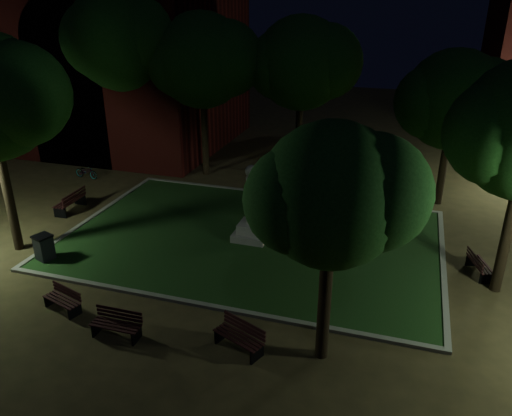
# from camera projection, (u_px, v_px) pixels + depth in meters

# --- Properties ---
(ground) EXTENTS (80.00, 80.00, 0.00)m
(ground) POSITION_uv_depth(u_px,v_px,m) (235.00, 262.00, 19.15)
(ground) COLOR #463A21
(lawn) EXTENTS (15.00, 10.00, 0.08)m
(lawn) POSITION_uv_depth(u_px,v_px,m) (252.00, 239.00, 20.89)
(lawn) COLOR #1D3F18
(lawn) RESTS_ON ground
(lawn_kerb) EXTENTS (15.40, 10.40, 0.12)m
(lawn_kerb) POSITION_uv_depth(u_px,v_px,m) (252.00, 238.00, 20.88)
(lawn_kerb) COLOR slate
(lawn_kerb) RESTS_ON ground
(monument) EXTENTS (1.40, 1.40, 3.20)m
(monument) POSITION_uv_depth(u_px,v_px,m) (251.00, 219.00, 20.52)
(monument) COLOR gray
(monument) RESTS_ON lawn
(building_main) EXTENTS (20.00, 12.00, 15.00)m
(building_main) POSITION_uv_depth(u_px,v_px,m) (77.00, 28.00, 32.65)
(building_main) COLOR #47110E
(building_main) RESTS_ON ground
(tree_north_wl) EXTENTS (6.09, 4.97, 8.74)m
(tree_north_wl) POSITION_uv_depth(u_px,v_px,m) (204.00, 61.00, 25.91)
(tree_north_wl) COLOR black
(tree_north_wl) RESTS_ON ground
(tree_ne) EXTENTS (5.59, 4.56, 7.34)m
(tree_ne) POSITION_uv_depth(u_px,v_px,m) (456.00, 100.00, 22.45)
(tree_ne) COLOR black
(tree_ne) RESTS_ON ground
(tree_se) EXTENTS (4.58, 3.74, 6.81)m
(tree_se) POSITION_uv_depth(u_px,v_px,m) (335.00, 196.00, 12.26)
(tree_se) COLOR black
(tree_se) RESTS_ON ground
(tree_nw) EXTENTS (6.93, 5.66, 10.14)m
(tree_nw) POSITION_uv_depth(u_px,v_px,m) (124.00, 38.00, 26.41)
(tree_nw) COLOR black
(tree_nw) RESTS_ON ground
(tree_far_north) EXTENTS (5.96, 4.87, 8.56)m
(tree_far_north) POSITION_uv_depth(u_px,v_px,m) (303.00, 64.00, 25.82)
(tree_far_north) COLOR black
(tree_far_north) RESTS_ON ground
(lamppost_nw) EXTENTS (1.18, 0.28, 3.92)m
(lamppost_nw) POSITION_uv_depth(u_px,v_px,m) (114.00, 119.00, 28.85)
(lamppost_nw) COLOR black
(lamppost_nw) RESTS_ON ground
(bench_near_left) EXTENTS (1.54, 0.56, 0.84)m
(bench_near_left) POSITION_uv_depth(u_px,v_px,m) (117.00, 325.00, 14.91)
(bench_near_left) COLOR black
(bench_near_left) RESTS_ON ground
(bench_near_right) EXTENTS (1.67, 1.12, 0.87)m
(bench_near_right) POSITION_uv_depth(u_px,v_px,m) (240.00, 337.00, 14.36)
(bench_near_right) COLOR black
(bench_near_right) RESTS_ON ground
(bench_west_near) EXTENTS (1.48, 0.87, 0.77)m
(bench_west_near) POSITION_uv_depth(u_px,v_px,m) (63.00, 300.00, 16.17)
(bench_west_near) COLOR black
(bench_west_near) RESTS_ON ground
(bench_left_side) EXTENTS (0.70, 1.83, 1.00)m
(bench_left_side) POSITION_uv_depth(u_px,v_px,m) (71.00, 202.00, 23.43)
(bench_left_side) COLOR black
(bench_left_side) RESTS_ON ground
(bench_right_side) EXTENTS (0.91, 1.54, 0.80)m
(bench_right_side) POSITION_uv_depth(u_px,v_px,m) (479.00, 265.00, 18.19)
(bench_right_side) COLOR black
(bench_right_side) RESTS_ON ground
(trash_bin) EXTENTS (0.79, 0.79, 1.07)m
(trash_bin) POSITION_uv_depth(u_px,v_px,m) (44.00, 248.00, 19.06)
(trash_bin) COLOR black
(trash_bin) RESTS_ON ground
(bicycle) EXTENTS (1.51, 0.66, 0.77)m
(bicycle) POSITION_uv_depth(u_px,v_px,m) (86.00, 171.00, 27.64)
(bicycle) COLOR black
(bicycle) RESTS_ON ground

